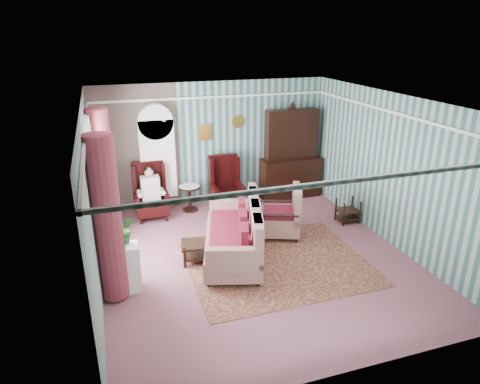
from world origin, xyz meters
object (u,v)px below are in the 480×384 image
object	(u,v)px
dresser_hutch	(291,151)
wingback_right	(227,184)
round_side_table	(190,198)
bookcase	(158,164)
sofa	(233,233)
plant_stand	(123,269)
seated_woman	(151,193)
wingback_left	(151,192)
floral_armchair	(280,214)
nest_table	(348,210)
coffee_table	(205,251)

from	to	relation	value
dresser_hutch	wingback_right	distance (m)	1.86
dresser_hutch	round_side_table	distance (m)	2.75
bookcase	round_side_table	size ratio (longest dim) A/B	3.73
round_side_table	sofa	xyz separation A→B (m)	(0.30, -2.41, 0.19)
bookcase	plant_stand	world-z (taller)	bookcase
seated_woman	wingback_left	bearing A→B (deg)	0.00
dresser_hutch	wingback_right	xyz separation A→B (m)	(-1.75, -0.27, -0.55)
wingback_right	sofa	size ratio (longest dim) A/B	0.57
sofa	floral_armchair	size ratio (longest dim) A/B	2.32
nest_table	sofa	xyz separation A→B (m)	(-2.87, -0.71, 0.22)
wingback_left	wingback_right	xyz separation A→B (m)	(1.75, 0.00, 0.00)
wingback_right	coffee_table	world-z (taller)	wingback_right
nest_table	sofa	world-z (taller)	sofa
nest_table	plant_stand	bearing A→B (deg)	-166.16
nest_table	plant_stand	size ratio (longest dim) A/B	0.68
nest_table	floral_armchair	xyz separation A→B (m)	(-1.67, -0.13, 0.21)
round_side_table	floral_armchair	bearing A→B (deg)	-50.66
floral_armchair	sofa	bearing A→B (deg)	137.11
round_side_table	nest_table	world-z (taller)	round_side_table
round_side_table	coffee_table	world-z (taller)	round_side_table
nest_table	sofa	distance (m)	2.96
round_side_table	plant_stand	world-z (taller)	plant_stand
dresser_hutch	wingback_right	bearing A→B (deg)	-171.23
wingback_right	plant_stand	xyz separation A→B (m)	(-2.55, -2.75, -0.22)
sofa	wingback_left	bearing A→B (deg)	44.25
wingback_right	nest_table	size ratio (longest dim) A/B	2.31
bookcase	dresser_hutch	size ratio (longest dim) A/B	0.95
wingback_left	seated_woman	size ratio (longest dim) A/B	1.06
coffee_table	wingback_left	bearing A→B (deg)	107.00
sofa	floral_armchair	distance (m)	1.33
coffee_table	bookcase	bearing A→B (deg)	99.37
plant_stand	coffee_table	distance (m)	1.58
round_side_table	floral_armchair	world-z (taller)	floral_armchair
nest_table	round_side_table	bearing A→B (deg)	151.80
bookcase	nest_table	xyz separation A→B (m)	(3.82, -1.94, -0.85)
wingback_left	wingback_right	world-z (taller)	same
wingback_left	seated_woman	bearing A→B (deg)	0.00
nest_table	plant_stand	distance (m)	5.02
coffee_table	plant_stand	bearing A→B (deg)	-160.81
dresser_hutch	nest_table	world-z (taller)	dresser_hutch
floral_armchair	seated_woman	bearing A→B (deg)	76.22
dresser_hutch	floral_armchair	distance (m)	2.35
plant_stand	floral_armchair	size ratio (longest dim) A/B	0.84
sofa	coffee_table	xyz separation A→B (m)	(-0.52, 0.02, -0.30)
seated_woman	sofa	world-z (taller)	seated_woman
seated_woman	bookcase	bearing A→B (deg)	57.34
plant_stand	floral_armchair	bearing A→B (deg)	18.58
wingback_right	coffee_table	distance (m)	2.51
round_side_table	nest_table	xyz separation A→B (m)	(3.17, -1.70, -0.03)
wingback_right	nest_table	xyz separation A→B (m)	(2.32, -1.55, -0.35)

